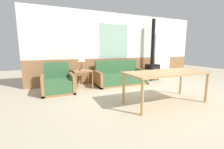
{
  "coord_description": "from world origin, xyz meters",
  "views": [
    {
      "loc": [
        -2.83,
        -2.93,
        1.3
      ],
      "look_at": [
        -1.03,
        1.19,
        0.54
      ],
      "focal_mm": 24.0,
      "sensor_mm": 36.0,
      "label": 1
    }
  ],
  "objects_px": {
    "table_lamp": "(81,59)",
    "couch": "(121,77)",
    "dining_table": "(166,75)",
    "armchair": "(58,84)",
    "wood_stove": "(152,64)",
    "side_table": "(82,73)"
  },
  "relations": [
    {
      "from": "table_lamp",
      "to": "couch",
      "type": "bearing_deg",
      "value": -5.97
    },
    {
      "from": "dining_table",
      "to": "armchair",
      "type": "bearing_deg",
      "value": 140.03
    },
    {
      "from": "armchair",
      "to": "wood_stove",
      "type": "bearing_deg",
      "value": 6.56
    },
    {
      "from": "couch",
      "to": "wood_stove",
      "type": "xyz_separation_m",
      "value": [
        1.61,
        0.2,
        0.42
      ]
    },
    {
      "from": "armchair",
      "to": "side_table",
      "type": "height_order",
      "value": "armchair"
    },
    {
      "from": "dining_table",
      "to": "wood_stove",
      "type": "xyz_separation_m",
      "value": [
        1.52,
        2.42,
        -0.02
      ]
    },
    {
      "from": "couch",
      "to": "table_lamp",
      "type": "height_order",
      "value": "table_lamp"
    },
    {
      "from": "table_lamp",
      "to": "side_table",
      "type": "bearing_deg",
      "value": -84.35
    },
    {
      "from": "couch",
      "to": "wood_stove",
      "type": "bearing_deg",
      "value": 7.17
    },
    {
      "from": "side_table",
      "to": "table_lamp",
      "type": "height_order",
      "value": "table_lamp"
    },
    {
      "from": "wood_stove",
      "to": "armchair",
      "type": "bearing_deg",
      "value": -173.28
    },
    {
      "from": "side_table",
      "to": "dining_table",
      "type": "relative_size",
      "value": 0.3
    },
    {
      "from": "side_table",
      "to": "wood_stove",
      "type": "bearing_deg",
      "value": 2.95
    },
    {
      "from": "armchair",
      "to": "table_lamp",
      "type": "relative_size",
      "value": 1.94
    },
    {
      "from": "couch",
      "to": "armchair",
      "type": "bearing_deg",
      "value": -173.6
    },
    {
      "from": "dining_table",
      "to": "couch",
      "type": "bearing_deg",
      "value": 92.57
    },
    {
      "from": "armchair",
      "to": "table_lamp",
      "type": "bearing_deg",
      "value": 26.36
    },
    {
      "from": "armchair",
      "to": "table_lamp",
      "type": "xyz_separation_m",
      "value": [
        0.81,
        0.4,
        0.71
      ]
    },
    {
      "from": "side_table",
      "to": "wood_stove",
      "type": "relative_size",
      "value": 0.24
    },
    {
      "from": "armchair",
      "to": "couch",
      "type": "bearing_deg",
      "value": 6.24
    },
    {
      "from": "couch",
      "to": "side_table",
      "type": "xyz_separation_m",
      "value": [
        -1.43,
        0.05,
        0.25
      ]
    },
    {
      "from": "couch",
      "to": "side_table",
      "type": "relative_size",
      "value": 3.18
    }
  ]
}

